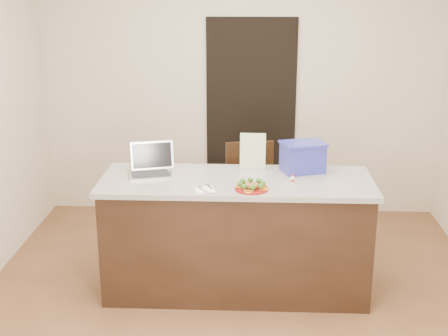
{
  "coord_description": "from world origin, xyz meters",
  "views": [
    {
      "loc": [
        0.11,
        -4.21,
        2.41
      ],
      "look_at": [
        -0.09,
        0.2,
        1.02
      ],
      "focal_mm": 50.0,
      "sensor_mm": 36.0,
      "label": 1
    }
  ],
  "objects_px": {
    "laptop": "(151,165)",
    "chair": "(249,190)",
    "yogurt_bottle": "(293,180)",
    "napkin": "(205,189)",
    "blue_box": "(303,157)",
    "island": "(236,235)",
    "plate": "(251,188)"
  },
  "relations": [
    {
      "from": "plate",
      "to": "laptop",
      "type": "distance_m",
      "value": 0.86
    },
    {
      "from": "island",
      "to": "laptop",
      "type": "xyz_separation_m",
      "value": [
        -0.67,
        0.12,
        0.52
      ]
    },
    {
      "from": "plate",
      "to": "chair",
      "type": "distance_m",
      "value": 1.09
    },
    {
      "from": "plate",
      "to": "laptop",
      "type": "bearing_deg",
      "value": 155.63
    },
    {
      "from": "blue_box",
      "to": "laptop",
      "type": "bearing_deg",
      "value": 166.6
    },
    {
      "from": "laptop",
      "to": "plate",
      "type": "bearing_deg",
      "value": -40.13
    },
    {
      "from": "laptop",
      "to": "chair",
      "type": "relative_size",
      "value": 0.39
    },
    {
      "from": "napkin",
      "to": "blue_box",
      "type": "height_order",
      "value": "blue_box"
    },
    {
      "from": "yogurt_bottle",
      "to": "laptop",
      "type": "height_order",
      "value": "laptop"
    },
    {
      "from": "island",
      "to": "laptop",
      "type": "relative_size",
      "value": 5.38
    },
    {
      "from": "island",
      "to": "blue_box",
      "type": "relative_size",
      "value": 5.34
    },
    {
      "from": "napkin",
      "to": "chair",
      "type": "xyz_separation_m",
      "value": [
        0.32,
        1.04,
        -0.37
      ]
    },
    {
      "from": "napkin",
      "to": "yogurt_bottle",
      "type": "xyz_separation_m",
      "value": [
        0.64,
        0.18,
        0.02
      ]
    },
    {
      "from": "plate",
      "to": "laptop",
      "type": "height_order",
      "value": "laptop"
    },
    {
      "from": "yogurt_bottle",
      "to": "laptop",
      "type": "bearing_deg",
      "value": 169.9
    },
    {
      "from": "plate",
      "to": "yogurt_bottle",
      "type": "bearing_deg",
      "value": 27.83
    },
    {
      "from": "yogurt_bottle",
      "to": "blue_box",
      "type": "distance_m",
      "value": 0.31
    },
    {
      "from": "blue_box",
      "to": "chair",
      "type": "distance_m",
      "value": 0.86
    },
    {
      "from": "yogurt_bottle",
      "to": "napkin",
      "type": "bearing_deg",
      "value": -164.35
    },
    {
      "from": "laptop",
      "to": "chair",
      "type": "distance_m",
      "value": 1.1
    },
    {
      "from": "napkin",
      "to": "yogurt_bottle",
      "type": "relative_size",
      "value": 2.04
    },
    {
      "from": "plate",
      "to": "laptop",
      "type": "relative_size",
      "value": 0.63
    },
    {
      "from": "yogurt_bottle",
      "to": "chair",
      "type": "relative_size",
      "value": 0.07
    },
    {
      "from": "laptop",
      "to": "chair",
      "type": "bearing_deg",
      "value": 25.61
    },
    {
      "from": "island",
      "to": "plate",
      "type": "bearing_deg",
      "value": -64.24
    },
    {
      "from": "napkin",
      "to": "laptop",
      "type": "relative_size",
      "value": 0.35
    },
    {
      "from": "plate",
      "to": "yogurt_bottle",
      "type": "distance_m",
      "value": 0.34
    },
    {
      "from": "island",
      "to": "napkin",
      "type": "xyz_separation_m",
      "value": [
        -0.22,
        -0.25,
        0.46
      ]
    },
    {
      "from": "blue_box",
      "to": "yogurt_bottle",
      "type": "bearing_deg",
      "value": -125.94
    },
    {
      "from": "yogurt_bottle",
      "to": "chair",
      "type": "distance_m",
      "value": 1.0
    },
    {
      "from": "napkin",
      "to": "blue_box",
      "type": "bearing_deg",
      "value": 32.42
    },
    {
      "from": "laptop",
      "to": "yogurt_bottle",
      "type": "bearing_deg",
      "value": -25.86
    }
  ]
}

